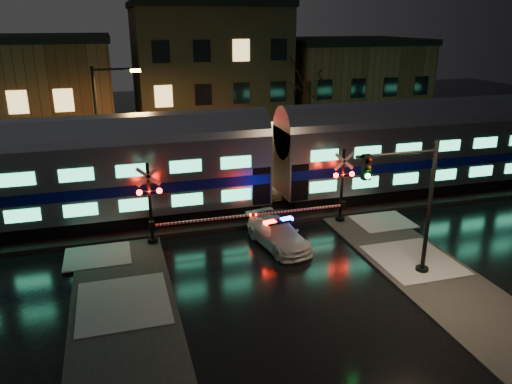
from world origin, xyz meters
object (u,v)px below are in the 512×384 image
at_px(crossing_signal_right, 336,194).
at_px(crossing_signal_left, 158,212).
at_px(streetlight, 103,127).
at_px(traffic_light, 411,209).
at_px(police_car, 278,234).

distance_m(crossing_signal_right, crossing_signal_left, 9.49).
bearing_deg(crossing_signal_left, streetlight, 108.81).
xyz_separation_m(crossing_signal_left, streetlight, (-2.28, 6.69, 2.97)).
relative_size(traffic_light, streetlight, 0.73).
bearing_deg(traffic_light, streetlight, 123.84).
distance_m(traffic_light, streetlight, 17.86).
xyz_separation_m(crossing_signal_right, streetlight, (-11.77, 6.69, 2.99)).
bearing_deg(crossing_signal_right, police_car, -154.57).
distance_m(police_car, streetlight, 12.31).
distance_m(crossing_signal_right, traffic_light, 6.53).
height_order(police_car, crossing_signal_right, crossing_signal_right).
height_order(police_car, traffic_light, traffic_light).
height_order(crossing_signal_right, streetlight, streetlight).
relative_size(crossing_signal_right, crossing_signal_left, 0.99).
bearing_deg(crossing_signal_right, streetlight, 150.37).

